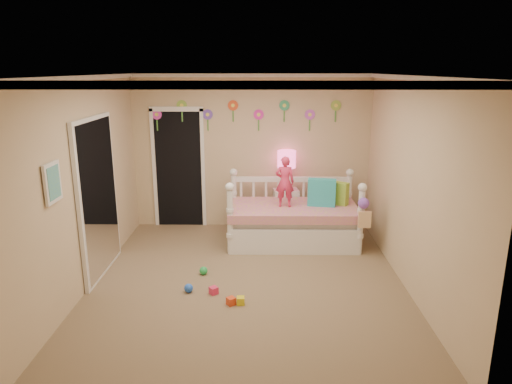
{
  "coord_description": "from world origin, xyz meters",
  "views": [
    {
      "loc": [
        0.18,
        -5.41,
        2.68
      ],
      "look_at": [
        0.1,
        0.6,
        1.05
      ],
      "focal_mm": 32.07,
      "sensor_mm": 36.0,
      "label": 1
    }
  ],
  "objects_px": {
    "child": "(285,182)",
    "table_lamp": "(287,164)",
    "nightstand": "(286,209)",
    "daybed": "(293,209)"
  },
  "relations": [
    {
      "from": "table_lamp",
      "to": "daybed",
      "type": "bearing_deg",
      "value": -83.04
    },
    {
      "from": "child",
      "to": "table_lamp",
      "type": "height_order",
      "value": "child"
    },
    {
      "from": "nightstand",
      "to": "table_lamp",
      "type": "distance_m",
      "value": 0.79
    },
    {
      "from": "daybed",
      "to": "nightstand",
      "type": "distance_m",
      "value": 0.68
    },
    {
      "from": "child",
      "to": "nightstand",
      "type": "xyz_separation_m",
      "value": [
        0.06,
        0.71,
        -0.66
      ]
    },
    {
      "from": "table_lamp",
      "to": "child",
      "type": "bearing_deg",
      "value": -94.92
    },
    {
      "from": "daybed",
      "to": "table_lamp",
      "type": "relative_size",
      "value": 3.02
    },
    {
      "from": "daybed",
      "to": "child",
      "type": "xyz_separation_m",
      "value": [
        -0.14,
        -0.06,
        0.46
      ]
    },
    {
      "from": "child",
      "to": "table_lamp",
      "type": "xyz_separation_m",
      "value": [
        0.06,
        0.71,
        0.13
      ]
    },
    {
      "from": "nightstand",
      "to": "daybed",
      "type": "bearing_deg",
      "value": -89.21
    }
  ]
}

